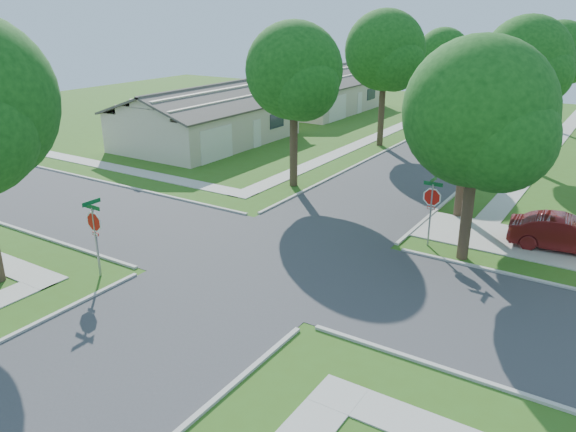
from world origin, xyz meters
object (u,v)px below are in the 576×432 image
(car_curb_east, at_px, (489,126))
(tree_w_far, at_px, (443,57))
(stop_sign_sw, at_px, (94,225))
(tree_ne_corner, at_px, (480,120))
(stop_sign_ne, at_px, (432,200))
(car_curb_west, at_px, (472,104))
(house_nw_near, at_px, (208,122))
(tree_w_mid, at_px, (386,54))
(tree_e_near, at_px, (472,98))
(tree_e_mid, at_px, (527,64))
(tree_e_far, at_px, (559,55))
(car_driveway, at_px, (565,234))
(house_nw_far, at_px, (320,95))
(tree_w_near, at_px, (295,75))

(car_curb_east, bearing_deg, tree_w_far, 138.66)
(stop_sign_sw, bearing_deg, tree_ne_corner, 38.84)
(stop_sign_sw, relative_size, stop_sign_ne, 1.00)
(stop_sign_sw, relative_size, car_curb_west, 0.63)
(stop_sign_ne, xyz_separation_m, house_nw_near, (-20.69, 10.30, -0.51))
(stop_sign_sw, relative_size, tree_w_mid, 0.31)
(stop_sign_sw, xyz_separation_m, house_nw_near, (-11.29, 19.70, -0.51))
(tree_ne_corner, xyz_separation_m, car_curb_west, (-9.56, 35.78, -4.91))
(tree_e_near, xyz_separation_m, tree_e_mid, (0.01, 12.00, 0.61))
(tree_e_mid, bearing_deg, tree_e_far, 90.02)
(house_nw_near, xyz_separation_m, car_driveway, (25.58, -7.74, -0.80))
(stop_sign_sw, distance_m, car_curb_west, 44.73)
(stop_sign_sw, relative_size, house_nw_far, 0.22)
(stop_sign_sw, height_order, tree_e_mid, tree_e_mid)
(house_nw_near, relative_size, car_driveway, 3.11)
(stop_sign_ne, bearing_deg, tree_e_mid, 89.80)
(house_nw_far, xyz_separation_m, car_curb_west, (12.79, 7.99, -0.83))
(house_nw_far, bearing_deg, tree_w_far, 10.05)
(tree_e_mid, bearing_deg, tree_w_mid, 180.00)
(tree_w_near, height_order, car_curb_east, tree_w_near)
(tree_e_near, xyz_separation_m, tree_w_near, (-9.40, 0.00, 0.47))
(tree_e_near, bearing_deg, house_nw_far, 132.06)
(tree_e_mid, distance_m, tree_w_mid, 9.40)
(tree_ne_corner, xyz_separation_m, car_curb_east, (-5.16, 24.45, -4.83))
(tree_w_near, bearing_deg, tree_w_mid, 89.98)
(tree_e_mid, height_order, car_curb_east, tree_e_mid)
(tree_e_mid, relative_size, house_nw_far, 0.68)
(car_curb_east, bearing_deg, stop_sign_sw, -98.94)
(tree_w_far, height_order, house_nw_far, tree_w_far)
(tree_w_near, distance_m, tree_w_far, 25.01)
(car_driveway, height_order, car_curb_west, car_driveway)
(tree_w_near, height_order, tree_w_mid, tree_w_mid)
(stop_sign_ne, bearing_deg, tree_e_near, 89.32)
(car_curb_east, bearing_deg, car_curb_west, 112.31)
(tree_w_mid, distance_m, house_nw_near, 13.77)
(house_nw_near, bearing_deg, house_nw_far, 90.00)
(tree_e_far, bearing_deg, house_nw_far, -174.47)
(stop_sign_sw, bearing_deg, tree_e_near, 55.41)
(tree_e_near, xyz_separation_m, car_curb_west, (-7.95, 30.98, -4.96))
(tree_e_far, bearing_deg, tree_e_near, -90.00)
(tree_e_near, distance_m, house_nw_near, 21.98)
(stop_sign_sw, xyz_separation_m, house_nw_far, (-11.29, 36.70, -0.51))
(stop_sign_ne, bearing_deg, house_nw_near, 153.54)
(tree_ne_corner, relative_size, car_curb_west, 1.83)
(tree_e_near, relative_size, tree_ne_corner, 0.96)
(stop_sign_sw, height_order, car_curb_east, stop_sign_sw)
(tree_ne_corner, height_order, house_nw_near, tree_ne_corner)
(tree_e_near, relative_size, car_driveway, 1.89)
(stop_sign_ne, distance_m, tree_w_near, 11.07)
(stop_sign_ne, bearing_deg, house_nw_far, 127.16)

